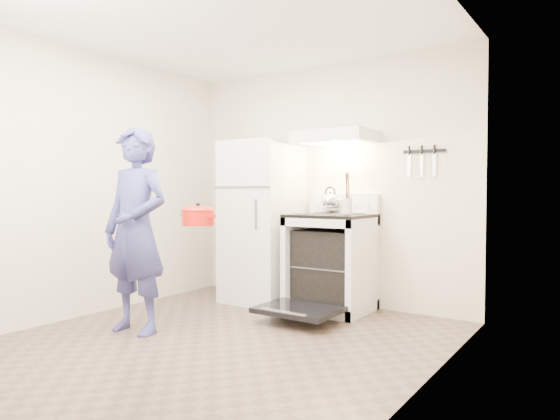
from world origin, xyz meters
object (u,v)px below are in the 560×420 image
(person, at_px, (136,230))
(stove_body, at_px, (331,264))
(tea_kettle, at_px, (330,200))
(dutch_oven, at_px, (198,218))
(refrigerator, at_px, (262,222))

(person, bearing_deg, stove_body, 51.87)
(tea_kettle, xyz_separation_m, person, (-0.87, -1.77, -0.24))
(stove_body, height_order, tea_kettle, tea_kettle)
(person, distance_m, dutch_oven, 0.52)
(tea_kettle, height_order, dutch_oven, tea_kettle)
(tea_kettle, bearing_deg, person, -116.15)
(refrigerator, bearing_deg, person, -96.39)
(stove_body, relative_size, dutch_oven, 2.64)
(tea_kettle, bearing_deg, dutch_oven, -110.20)
(person, bearing_deg, refrigerator, 77.46)
(stove_body, bearing_deg, person, -121.99)
(tea_kettle, bearing_deg, stove_body, -60.24)
(refrigerator, bearing_deg, stove_body, 1.77)
(person, bearing_deg, dutch_oven, 40.08)
(stove_body, height_order, dutch_oven, dutch_oven)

